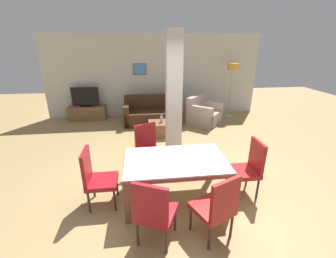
{
  "coord_description": "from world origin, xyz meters",
  "views": [
    {
      "loc": [
        -0.5,
        -3.06,
        2.43
      ],
      "look_at": [
        0.0,
        0.94,
        0.87
      ],
      "focal_mm": 24.0,
      "sensor_mm": 36.0,
      "label": 1
    }
  ],
  "objects": [
    {
      "name": "coffee_table",
      "position": [
        -0.03,
        2.73,
        0.2
      ],
      "size": [
        0.56,
        0.57,
        0.38
      ],
      "color": "brown",
      "rests_on": "ground_plane"
    },
    {
      "name": "floor_lamp",
      "position": [
        2.55,
        4.19,
        1.52
      ],
      "size": [
        0.36,
        0.36,
        1.8
      ],
      "color": "#B7B7BC",
      "rests_on": "ground_plane"
    },
    {
      "name": "armchair",
      "position": [
        1.46,
        3.55,
        0.3
      ],
      "size": [
        1.25,
        1.26,
        0.86
      ],
      "rotation": [
        0.0,
        0.0,
        4.01
      ],
      "color": "#B19E97",
      "rests_on": "ground_plane"
    },
    {
      "name": "ground_plane",
      "position": [
        0.0,
        0.0,
        0.0
      ],
      "size": [
        18.0,
        18.0,
        0.0
      ],
      "primitive_type": "plane",
      "color": "#A58753"
    },
    {
      "name": "tv_stand",
      "position": [
        -2.28,
        4.4,
        0.23
      ],
      "size": [
        1.21,
        0.4,
        0.46
      ],
      "color": "brown",
      "rests_on": "ground_plane"
    },
    {
      "name": "divider_pillar",
      "position": [
        0.22,
        1.7,
        1.35
      ],
      "size": [
        0.33,
        0.3,
        2.7
      ],
      "color": "beige",
      "rests_on": "ground_plane"
    },
    {
      "name": "dining_chair_near_left",
      "position": [
        -0.39,
        -0.86,
        0.51
      ],
      "size": [
        0.61,
        0.61,
        0.95
      ],
      "rotation": [
        0.0,
        0.0,
        -0.43
      ],
      "color": "maroon",
      "rests_on": "ground_plane"
    },
    {
      "name": "dining_chair_head_left",
      "position": [
        -1.23,
        0.0,
        0.51
      ],
      "size": [
        0.46,
        0.46,
        0.95
      ],
      "rotation": [
        0.0,
        0.0,
        -1.57
      ],
      "color": "maroon",
      "rests_on": "ground_plane"
    },
    {
      "name": "dining_table",
      "position": [
        0.0,
        0.0,
        0.58
      ],
      "size": [
        1.6,
        1.02,
        0.72
      ],
      "color": "brown",
      "rests_on": "ground_plane"
    },
    {
      "name": "dining_chair_near_right",
      "position": [
        0.39,
        -0.87,
        0.51
      ],
      "size": [
        0.61,
        0.61,
        0.95
      ],
      "rotation": [
        0.0,
        0.0,
        0.42
      ],
      "color": "maroon",
      "rests_on": "ground_plane"
    },
    {
      "name": "tv_screen",
      "position": [
        -2.28,
        4.4,
        0.77
      ],
      "size": [
        0.88,
        0.23,
        0.63
      ],
      "rotation": [
        0.0,
        0.0,
        3.05
      ],
      "color": "black",
      "rests_on": "tv_stand"
    },
    {
      "name": "bottle",
      "position": [
        0.04,
        2.71,
        0.47
      ],
      "size": [
        0.08,
        0.08,
        0.23
      ],
      "color": "#B2B7BC",
      "rests_on": "coffee_table"
    },
    {
      "name": "sofa",
      "position": [
        -0.15,
        3.81,
        0.3
      ],
      "size": [
        1.75,
        0.86,
        0.86
      ],
      "rotation": [
        0.0,
        0.0,
        3.14
      ],
      "color": "#3F2616",
      "rests_on": "ground_plane"
    },
    {
      "name": "back_wall",
      "position": [
        -0.0,
        4.68,
        1.35
      ],
      "size": [
        7.2,
        0.09,
        2.7
      ],
      "color": "beige",
      "rests_on": "ground_plane"
    },
    {
      "name": "dining_chair_head_right",
      "position": [
        1.23,
        0.0,
        0.51
      ],
      "size": [
        0.46,
        0.46,
        0.95
      ],
      "rotation": [
        0.0,
        0.0,
        1.57
      ],
      "color": "maroon",
      "rests_on": "ground_plane"
    },
    {
      "name": "dining_chair_far_left",
      "position": [
        -0.39,
        0.94,
        0.51
      ],
      "size": [
        0.6,
        0.6,
        0.95
      ],
      "rotation": [
        0.0,
        0.0,
        -2.75
      ],
      "color": "maroon",
      "rests_on": "ground_plane"
    }
  ]
}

